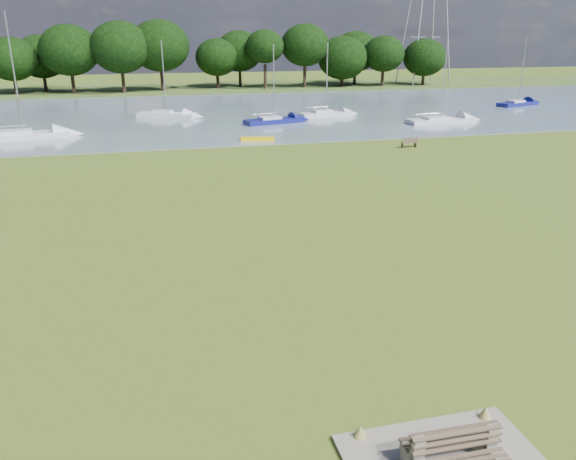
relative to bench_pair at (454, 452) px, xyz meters
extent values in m
plane|color=olive|center=(0.00, 14.00, -0.53)|extent=(220.00, 220.00, 0.00)
cube|color=slate|center=(0.00, 56.00, -0.53)|extent=(220.00, 40.00, 0.10)
cube|color=#4C6626|center=(0.00, 86.00, -0.53)|extent=(220.00, 20.00, 0.40)
cube|color=gray|center=(-0.82, 0.02, 0.25)|extent=(0.24, 0.20, 0.60)
cube|color=gray|center=(0.82, -0.02, -0.19)|extent=(0.26, 1.15, 0.48)
cube|color=gray|center=(0.82, -0.02, 0.25)|extent=(0.24, 0.20, 0.60)
cube|color=brown|center=(0.00, -0.09, 0.39)|extent=(1.96, 0.18, 0.48)
cube|color=brown|center=(0.01, 0.36, 0.06)|extent=(1.97, 0.47, 0.04)
cube|color=brown|center=(0.00, 0.09, 0.39)|extent=(1.96, 0.18, 0.48)
cube|color=brown|center=(14.03, 32.40, -0.33)|extent=(0.08, 0.39, 0.40)
cube|color=brown|center=(15.14, 32.42, -0.33)|extent=(0.08, 0.39, 0.40)
cube|color=brown|center=(14.58, 32.41, -0.13)|extent=(1.30, 0.42, 0.04)
cube|color=brown|center=(14.59, 32.24, 0.07)|extent=(1.29, 0.08, 0.39)
cube|color=yellow|center=(3.42, 38.02, -0.34)|extent=(2.91, 1.26, 0.28)
cylinder|color=black|center=(-23.00, 82.00, 1.38)|extent=(0.45, 0.45, 3.41)
ellipsoid|color=black|center=(-23.00, 82.00, 5.55)|extent=(6.26, 6.26, 5.32)
cylinder|color=black|center=(-16.00, 82.00, 1.51)|extent=(0.45, 0.45, 3.67)
ellipsoid|color=black|center=(-16.00, 82.00, 5.99)|extent=(7.16, 7.16, 6.08)
cylinder|color=black|center=(-9.00, 82.00, 1.12)|extent=(0.45, 0.45, 2.90)
ellipsoid|color=black|center=(-9.00, 82.00, 4.66)|extent=(8.05, 8.05, 6.84)
cylinder|color=black|center=(-2.00, 82.00, 1.25)|extent=(0.45, 0.45, 3.16)
ellipsoid|color=black|center=(-2.00, 82.00, 5.10)|extent=(6.26, 6.26, 5.32)
cylinder|color=black|center=(5.00, 82.00, 1.38)|extent=(0.45, 0.45, 3.41)
ellipsoid|color=black|center=(5.00, 82.00, 5.55)|extent=(7.16, 7.16, 6.08)
cylinder|color=black|center=(12.00, 82.00, 1.51)|extent=(0.45, 0.45, 3.67)
ellipsoid|color=black|center=(12.00, 82.00, 5.99)|extent=(8.05, 8.05, 6.84)
cylinder|color=black|center=(19.00, 82.00, 1.12)|extent=(0.45, 0.45, 2.90)
ellipsoid|color=black|center=(19.00, 82.00, 4.66)|extent=(6.26, 6.26, 5.32)
cylinder|color=black|center=(26.00, 82.00, 1.25)|extent=(0.45, 0.45, 3.16)
ellipsoid|color=black|center=(26.00, 82.00, 5.10)|extent=(7.16, 7.16, 6.08)
cylinder|color=black|center=(33.00, 82.00, 1.38)|extent=(0.45, 0.45, 3.41)
ellipsoid|color=black|center=(33.00, 82.00, 5.55)|extent=(8.05, 8.05, 6.84)
cylinder|color=black|center=(40.00, 82.00, 1.51)|extent=(0.45, 0.45, 3.67)
ellipsoid|color=black|center=(40.00, 82.00, 5.99)|extent=(6.26, 6.26, 5.32)
cube|color=navy|center=(6.86, 46.95, -0.16)|extent=(6.32, 3.19, 0.65)
cube|color=silver|center=(6.39, 46.82, 0.23)|extent=(2.40, 1.84, 0.41)
cylinder|color=#A5A8AD|center=(6.86, 46.95, 3.52)|extent=(0.11, 0.11, 7.07)
cube|color=silver|center=(-3.40, 53.73, -0.14)|extent=(6.37, 4.09, 0.67)
cube|color=silver|center=(-3.86, 53.93, 0.26)|extent=(2.53, 2.12, 0.43)
cylinder|color=#A5A8AD|center=(-3.40, 53.73, 3.65)|extent=(0.12, 0.12, 7.31)
cube|color=silver|center=(-15.80, 43.59, -0.11)|extent=(7.42, 3.14, 0.73)
cube|color=silver|center=(-16.37, 43.49, 0.33)|extent=(2.74, 1.97, 0.47)
cylinder|color=#A5A8AD|center=(-15.80, 43.59, 4.91)|extent=(0.13, 0.13, 9.74)
cube|color=navy|center=(39.43, 53.56, -0.17)|extent=(6.32, 3.55, 0.61)
cube|color=silver|center=(38.97, 53.40, 0.20)|extent=(2.45, 1.95, 0.39)
cylinder|color=#A5A8AD|center=(39.43, 53.56, 3.72)|extent=(0.11, 0.11, 7.51)
cube|color=silver|center=(13.32, 50.03, -0.14)|extent=(6.01, 2.49, 0.69)
cube|color=silver|center=(12.85, 49.96, 0.28)|extent=(2.21, 1.58, 0.44)
cylinder|color=#A5A8AD|center=(13.32, 50.03, 3.56)|extent=(0.12, 0.12, 7.10)
cube|color=silver|center=(23.11, 43.03, -0.17)|extent=(7.13, 2.42, 0.62)
cube|color=silver|center=(22.55, 43.00, 0.21)|extent=(2.55, 1.70, 0.40)
cylinder|color=#A5A8AD|center=(23.11, 43.03, 3.77)|extent=(0.11, 0.11, 7.61)
camera|label=1|loc=(-5.59, -8.22, 8.15)|focal=35.00mm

